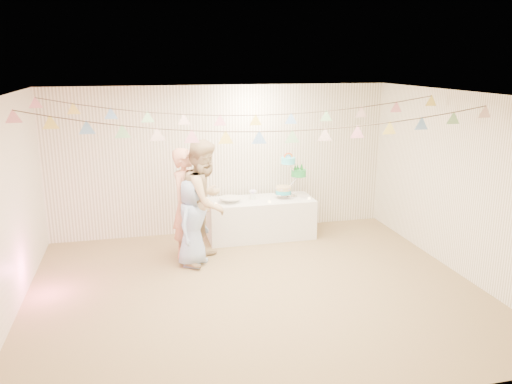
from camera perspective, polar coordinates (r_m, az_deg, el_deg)
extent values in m
plane|color=olive|center=(6.89, -0.07, -11.09)|extent=(6.00, 6.00, 0.00)
plane|color=silver|center=(6.20, -0.08, 11.04)|extent=(6.00, 6.00, 0.00)
plane|color=white|center=(8.81, -3.84, 3.65)|extent=(6.00, 6.00, 0.00)
plane|color=white|center=(4.17, 8.00, -9.63)|extent=(6.00, 6.00, 0.00)
plane|color=white|center=(6.46, -26.98, -2.21)|extent=(5.00, 5.00, 0.00)
plane|color=white|center=(7.67, 22.30, 0.84)|extent=(5.00, 5.00, 0.00)
cube|color=white|center=(8.69, 0.52, -3.02)|extent=(1.82, 0.73, 0.68)
cylinder|color=white|center=(8.41, -2.97, -0.67)|extent=(0.36, 0.36, 0.02)
imported|color=#E59777|center=(7.79, -7.91, -1.28)|extent=(0.71, 0.75, 1.73)
imported|color=tan|center=(7.56, -5.84, -1.09)|extent=(1.09, 1.15, 1.88)
imported|color=#92A7CF|center=(7.51, -7.29, -3.48)|extent=(0.72, 0.78, 1.33)
cylinder|color=#FFD88C|center=(8.29, -4.60, -1.37)|extent=(0.04, 0.04, 0.03)
cylinder|color=#FFD88C|center=(8.68, -2.00, -0.58)|extent=(0.04, 0.04, 0.03)
cylinder|color=#FFD88C|center=(8.40, 1.55, -1.10)|extent=(0.04, 0.04, 0.03)
cylinder|color=#FFD88C|center=(8.88, 2.38, -0.23)|extent=(0.04, 0.04, 0.03)
cylinder|color=#FFD88C|center=(8.65, 6.10, -0.72)|extent=(0.04, 0.04, 0.03)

